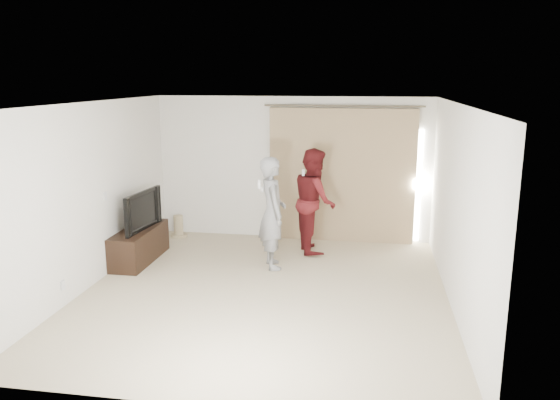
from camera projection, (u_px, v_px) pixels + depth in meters
The scene contains 10 objects.
floor at pixel (264, 292), 7.60m from camera, with size 5.50×5.50×0.00m, color #BCAD8D.
wall_back at pixel (292, 169), 9.96m from camera, with size 5.00×0.04×2.60m, color silver.
wall_left at pixel (90, 195), 7.71m from camera, with size 0.04×5.50×2.60m.
ceiling at pixel (263, 103), 7.03m from camera, with size 5.00×5.50×0.01m, color silver.
curtain at pixel (342, 176), 9.77m from camera, with size 2.80×0.11×2.46m.
tv_console at pixel (139, 245), 8.86m from camera, with size 0.48×1.40×0.54m, color black.
tv at pixel (137, 210), 8.74m from camera, with size 1.09×0.14×0.63m, color black.
scratching_post at pixel (179, 228), 10.20m from camera, with size 0.31×0.31×0.41m.
person_man at pixel (272, 213), 8.45m from camera, with size 0.62×0.75×1.75m.
person_woman at pixel (314, 200), 9.25m from camera, with size 0.90×1.02×1.78m.
Camera 1 is at (1.37, -7.00, 2.93)m, focal length 35.00 mm.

